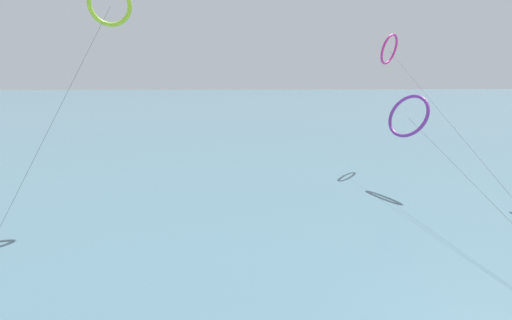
{
  "coord_description": "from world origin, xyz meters",
  "views": [
    {
      "loc": [
        -0.66,
        -0.78,
        13.61
      ],
      "look_at": [
        0.0,
        22.58,
        7.79
      ],
      "focal_mm": 27.34,
      "sensor_mm": 36.0,
      "label": 1
    }
  ],
  "objects": [
    {
      "name": "sea_water",
      "position": [
        0.0,
        107.58,
        0.04
      ],
      "size": [
        400.0,
        200.0,
        0.08
      ],
      "primitive_type": "cube",
      "color": "slate",
      "rests_on": "ground"
    },
    {
      "name": "kite_lime",
      "position": [
        -12.44,
        35.9,
        18.58
      ],
      "size": [
        9.45,
        10.55,
        20.49
      ],
      "rotation": [
        0.0,
        0.0,
        3.5
      ],
      "color": "#8CC62D",
      "rests_on": "ground"
    },
    {
      "name": "kite_violet",
      "position": [
        17.11,
        40.95,
        8.03
      ],
      "size": [
        4.47,
        33.55,
        10.38
      ],
      "rotation": [
        0.0,
        0.0,
        5.21
      ],
      "color": "purple",
      "rests_on": "ground"
    },
    {
      "name": "kite_magenta",
      "position": [
        18.54,
        52.26,
        15.37
      ],
      "size": [
        3.74,
        43.14,
        17.44
      ],
      "rotation": [
        0.0,
        0.0,
        3.94
      ],
      "color": "#CC288E",
      "rests_on": "ground"
    }
  ]
}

